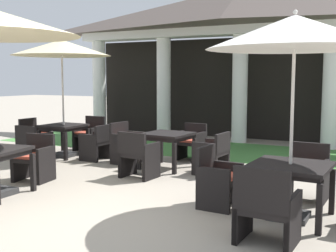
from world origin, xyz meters
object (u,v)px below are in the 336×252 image
(patio_chair_mid_left_north, at_px, (307,174))
(patio_chair_mid_right_south, at_px, (34,145))
(patio_umbrella_mid_right, at_px, (62,49))
(patio_chair_mid_right_north, at_px, (90,135))
(patio_chair_far_back_east, at_px, (213,153))
(patio_chair_mid_left_south, at_px, (266,209))
(patio_chair_far_back_south, at_px, (138,155))
(patio_chair_far_back_west, at_px, (127,144))
(patio_umbrella_mid_left, at_px, (295,34))
(patio_table_mid_right, at_px, (64,129))
(patio_chair_far_back_north, at_px, (191,143))
(patio_table_far_back, at_px, (167,138))
(patio_chair_mid_right_east, at_px, (97,143))
(patio_chair_mid_left_west, at_px, (218,179))
(terracotta_urn, at_px, (215,155))
(patio_table_mid_left, at_px, (290,171))
(patio_chair_near_foreground_north, at_px, (34,159))
(patio_chair_mid_right_west, at_px, (34,137))

(patio_chair_mid_left_north, distance_m, patio_chair_mid_right_south, 5.72)
(patio_umbrella_mid_right, xyz_separation_m, patio_chair_mid_right_north, (0.02, 0.96, -2.10))
(patio_umbrella_mid_right, bearing_deg, patio_chair_far_back_east, -2.23)
(patio_chair_mid_left_south, relative_size, patio_chair_far_back_south, 1.03)
(patio_chair_far_back_west, height_order, patio_chair_far_back_east, patio_chair_far_back_west)
(patio_chair_mid_right_south, bearing_deg, patio_chair_far_back_east, 13.15)
(patio_umbrella_mid_left, xyz_separation_m, patio_chair_mid_left_north, (0.04, 1.02, -2.00))
(patio_chair_mid_left_north, relative_size, patio_table_mid_right, 0.96)
(patio_umbrella_mid_right, relative_size, patio_chair_far_back_south, 3.18)
(patio_chair_far_back_north, bearing_deg, patio_chair_far_back_east, 135.00)
(patio_chair_far_back_north, xyz_separation_m, patio_chair_far_back_east, (0.94, -1.09, 0.01))
(patio_table_mid_right, relative_size, patio_table_far_back, 0.92)
(patio_table_mid_right, distance_m, patio_chair_mid_right_east, 0.99)
(patio_umbrella_mid_left, distance_m, patio_umbrella_mid_right, 6.04)
(patio_chair_mid_left_west, height_order, patio_umbrella_mid_right, patio_umbrella_mid_right)
(patio_umbrella_mid_right, height_order, terracotta_urn, patio_umbrella_mid_right)
(patio_table_mid_left, relative_size, patio_chair_mid_right_north, 1.21)
(patio_chair_mid_left_north, xyz_separation_m, patio_chair_mid_left_west, (-1.06, -0.97, -0.00))
(patio_chair_mid_left_south, xyz_separation_m, patio_chair_far_back_east, (-1.82, 3.02, -0.00))
(patio_chair_mid_right_north, height_order, patio_chair_mid_right_south, patio_chair_mid_right_north)
(patio_chair_mid_left_north, height_order, patio_chair_mid_right_north, patio_chair_mid_right_north)
(patio_chair_mid_right_south, distance_m, patio_chair_far_back_east, 3.89)
(patio_chair_near_foreground_north, distance_m, patio_umbrella_mid_right, 3.20)
(patio_table_far_back, xyz_separation_m, patio_chair_far_back_south, (-0.07, -1.02, -0.20))
(patio_chair_mid_right_east, bearing_deg, patio_table_mid_left, -113.16)
(patio_table_mid_left, xyz_separation_m, patio_umbrella_mid_left, (0.00, 0.00, 1.76))
(patio_table_far_back, relative_size, patio_chair_far_back_north, 1.17)
(patio_chair_mid_right_north, bearing_deg, patio_chair_far_back_west, 152.17)
(patio_chair_near_foreground_north, xyz_separation_m, patio_chair_mid_right_east, (-0.19, 2.10, -0.01))
(patio_chair_near_foreground_north, height_order, patio_chair_far_back_west, patio_chair_far_back_west)
(patio_chair_mid_right_south, distance_m, patio_chair_far_back_south, 2.72)
(patio_chair_far_back_south, bearing_deg, patio_chair_far_back_north, 90.00)
(patio_chair_mid_right_north, height_order, patio_chair_far_back_west, patio_chair_far_back_west)
(patio_chair_mid_left_north, distance_m, patio_chair_far_back_west, 4.11)
(patio_chair_mid_left_west, height_order, patio_chair_mid_right_east, patio_chair_mid_left_west)
(patio_chair_near_foreground_north, relative_size, terracotta_urn, 1.81)
(patio_chair_far_back_north, relative_size, terracotta_urn, 1.78)
(patio_table_mid_left, bearing_deg, patio_chair_far_back_east, 132.97)
(patio_chair_mid_left_west, xyz_separation_m, patio_chair_mid_right_west, (-5.58, 2.12, 0.01))
(patio_chair_mid_right_north, xyz_separation_m, patio_chair_far_back_north, (2.82, -0.01, -0.00))
(patio_chair_far_back_south, bearing_deg, patio_chair_mid_left_south, -31.32)
(patio_umbrella_mid_left, relative_size, patio_table_mid_right, 3.07)
(patio_umbrella_mid_left, xyz_separation_m, patio_table_mid_right, (-5.65, 2.15, -1.75))
(patio_umbrella_mid_right, bearing_deg, patio_table_mid_right, -90.00)
(patio_chair_mid_right_north, height_order, terracotta_urn, patio_chair_mid_right_north)
(patio_chair_mid_right_south, xyz_separation_m, patio_chair_far_back_south, (2.71, -0.14, 0.02))
(patio_chair_mid_left_west, bearing_deg, patio_table_far_back, -134.99)
(patio_chair_mid_left_north, bearing_deg, patio_chair_mid_right_west, -7.34)
(patio_chair_mid_left_west, distance_m, patio_chair_mid_right_west, 5.97)
(patio_table_mid_left, relative_size, patio_table_mid_right, 1.17)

